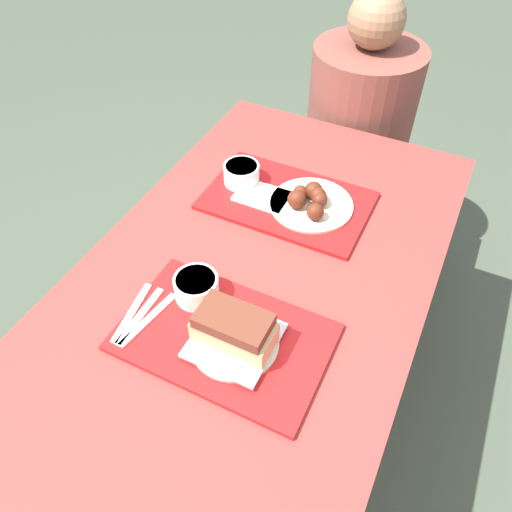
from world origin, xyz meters
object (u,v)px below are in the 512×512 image
Objects in this scene: person_seated_across at (361,109)px; brisket_sandwich_plate at (234,332)px; wings_plate_far at (311,201)px; bowl_coleslaw_near at (196,286)px; tray_far at (287,200)px; tray_near at (224,337)px; bowl_coleslaw_far at (242,173)px.

brisket_sandwich_plate is at bearing -86.06° from person_seated_across.
bowl_coleslaw_near is at bearing -106.08° from wings_plate_far.
tray_near is at bearing -82.79° from tray_far.
person_seated_across reaches higher than brisket_sandwich_plate.
tray_near is at bearing -66.86° from bowl_coleslaw_far.
bowl_coleslaw_far is (-0.24, 0.50, -0.01)m from brisket_sandwich_plate.
tray_far is 2.36× the size of brisket_sandwich_plate.
bowl_coleslaw_far is 0.67m from person_seated_across.
wings_plate_far reaches higher than bowl_coleslaw_far.
person_seated_across is at bearing 94.95° from wings_plate_far.
bowl_coleslaw_near is 0.16m from brisket_sandwich_plate.
tray_near is 0.65× the size of person_seated_across.
tray_near is at bearing -91.04° from wings_plate_far.
bowl_coleslaw_far is 0.22m from wings_plate_far.
person_seated_across is at bearing 93.94° from brisket_sandwich_plate.
wings_plate_far is (0.07, -0.00, 0.03)m from tray_far.
bowl_coleslaw_near reaches higher than tray_far.
wings_plate_far is at bearing 88.96° from tray_near.
bowl_coleslaw_far is (-0.10, 0.42, 0.00)m from bowl_coleslaw_near.
wings_plate_far is at bearing -3.51° from bowl_coleslaw_far.
bowl_coleslaw_far is at bearing 176.49° from wings_plate_far.
wings_plate_far is (0.12, 0.41, -0.01)m from bowl_coleslaw_near.
tray_far is at bearing -91.04° from person_seated_across.
wings_plate_far is (-0.02, 0.48, -0.02)m from brisket_sandwich_plate.
tray_far is 0.41m from bowl_coleslaw_near.
bowl_coleslaw_near is at bearing -96.69° from tray_far.
person_seated_across reaches higher than tray_near.
tray_far is 4.40× the size of bowl_coleslaw_far.
bowl_coleslaw_near is 1.00× the size of bowl_coleslaw_far.
tray_far is at bearing 97.21° from tray_near.
bowl_coleslaw_near is at bearing -76.45° from bowl_coleslaw_far.
tray_near is 1.00× the size of tray_far.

